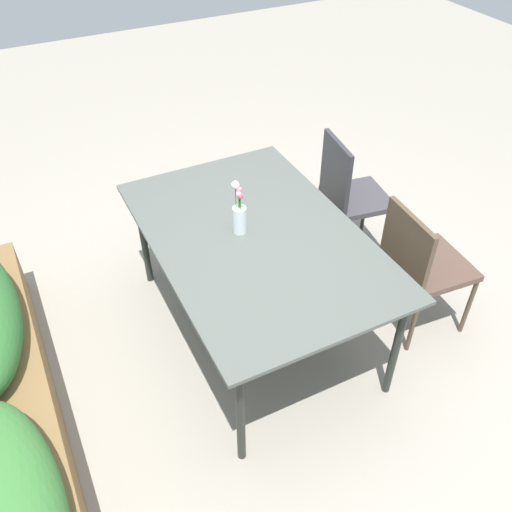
{
  "coord_description": "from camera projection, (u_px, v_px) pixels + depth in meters",
  "views": [
    {
      "loc": [
        -2.02,
        1.06,
        2.61
      ],
      "look_at": [
        0.07,
        0.01,
        0.61
      ],
      "focal_mm": 38.28,
      "sensor_mm": 36.0,
      "label": 1
    }
  ],
  "objects": [
    {
      "name": "ground_plane",
      "position": [
        262.0,
        336.0,
        3.43
      ],
      "size": [
        12.0,
        12.0,
        0.0
      ],
      "primitive_type": "plane",
      "color": "gray"
    },
    {
      "name": "dining_table",
      "position": [
        256.0,
        242.0,
        3.01
      ],
      "size": [
        1.67,
        1.09,
        0.76
      ],
      "color": "#4C514C",
      "rests_on": "ground"
    },
    {
      "name": "chair_near_right",
      "position": [
        349.0,
        192.0,
        3.69
      ],
      "size": [
        0.46,
        0.46,
        0.94
      ],
      "rotation": [
        0.0,
        0.0,
        2.99
      ],
      "color": "#3D393E",
      "rests_on": "ground"
    },
    {
      "name": "chair_near_left",
      "position": [
        421.0,
        261.0,
        3.19
      ],
      "size": [
        0.47,
        0.47,
        0.87
      ],
      "rotation": [
        0.0,
        0.0,
        3.06
      ],
      "color": "brown",
      "rests_on": "ground"
    },
    {
      "name": "flower_vase",
      "position": [
        239.0,
        215.0,
        2.94
      ],
      "size": [
        0.08,
        0.08,
        0.32
      ],
      "color": "silver",
      "rests_on": "dining_table"
    }
  ]
}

